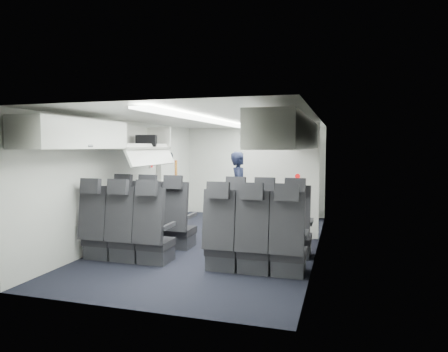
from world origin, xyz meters
The scene contains 13 objects.
cabin_shell centered at (0.00, 0.00, 1.12)m, with size 3.41×6.01×2.16m.
seat_row_front centered at (0.00, -0.53, 0.40)m, with size 3.33×0.56×1.24m.
seat_row_mid centered at (0.00, -1.43, 0.40)m, with size 3.33×0.56×1.24m.
overhead_bin_left_rear centered at (-1.40, -2.00, 1.86)m, with size 0.53×1.80×0.40m.
overhead_bin_left_front_open centered at (-1.44, -0.25, 1.74)m, with size 0.64×1.70×0.72m.
overhead_bin_right_rear centered at (1.40, -2.00, 1.86)m, with size 0.53×1.80×0.40m.
overhead_bin_right_front centered at (1.40, -0.25, 1.86)m, with size 0.53×1.70×0.40m.
bulkhead_partition centered at (0.98, 0.80, 1.08)m, with size 1.40×0.15×2.13m.
galley_unit centered at (0.95, 2.72, 0.95)m, with size 0.85×0.52×1.90m.
boarding_door centered at (-1.64, 1.55, 0.95)m, with size 0.12×1.27×1.86m.
flight_attendant centered at (0.07, 1.30, 0.79)m, with size 0.58×0.38×1.58m, color black.
carry_on_bag centered at (-1.36, 0.01, 1.79)m, with size 0.35×0.25×0.21m, color black.
papers centered at (0.26, 1.25, 1.01)m, with size 0.18×0.02×0.13m, color white.
Camera 1 is at (2.07, -6.58, 1.70)m, focal length 32.00 mm.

